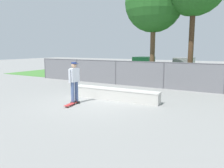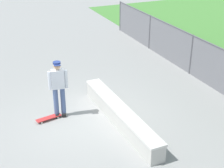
{
  "view_description": "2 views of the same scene",
  "coord_description": "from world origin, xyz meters",
  "views": [
    {
      "loc": [
        5.85,
        -8.31,
        2.42
      ],
      "look_at": [
        0.85,
        0.29,
        0.87
      ],
      "focal_mm": 36.54,
      "sensor_mm": 36.0,
      "label": 1
    },
    {
      "loc": [
        8.72,
        -2.88,
        5.59
      ],
      "look_at": [
        0.07,
        0.92,
        1.09
      ],
      "focal_mm": 54.92,
      "sensor_mm": 36.0,
      "label": 2
    }
  ],
  "objects": [
    {
      "name": "chainlink_fence",
      "position": [
        -0.0,
        5.11,
        0.89
      ],
      "size": [
        16.77,
        0.07,
        1.63
      ],
      "color": "#4C4C51",
      "rests_on": "ground"
    },
    {
      "name": "skateboarder",
      "position": [
        -0.54,
        -0.6,
        1.03
      ],
      "size": [
        0.35,
        0.59,
        1.84
      ],
      "color": "black",
      "rests_on": "ground"
    },
    {
      "name": "grass_strip",
      "position": [
        0.0,
        15.41,
        0.01
      ],
      "size": [
        28.7,
        20.0,
        0.02
      ],
      "primitive_type": "cube",
      "color": "#478438",
      "rests_on": "ground"
    },
    {
      "name": "tree_near_left",
      "position": [
        0.42,
        6.47,
        5.33
      ],
      "size": [
        3.76,
        3.76,
        7.24
      ],
      "color": "brown",
      "rests_on": "ground"
    },
    {
      "name": "ground_plane",
      "position": [
        0.0,
        0.0,
        0.0
      ],
      "size": [
        80.0,
        80.0,
        0.0
      ],
      "primitive_type": "plane",
      "color": "gray"
    },
    {
      "name": "car_white",
      "position": [
        1.28,
        12.17,
        0.84
      ],
      "size": [
        2.25,
        4.32,
        1.66
      ],
      "color": "silver",
      "rests_on": "ground"
    },
    {
      "name": "skateboard",
      "position": [
        -0.44,
        -1.01,
        0.07
      ],
      "size": [
        0.34,
        0.82,
        0.09
      ],
      "color": "red",
      "rests_on": "ground"
    },
    {
      "name": "car_green",
      "position": [
        -2.41,
        12.0,
        0.84
      ],
      "size": [
        2.25,
        4.32,
        1.66
      ],
      "color": "#1E6638",
      "rests_on": "ground"
    },
    {
      "name": "concrete_ledge",
      "position": [
        0.64,
        0.94,
        0.28
      ],
      "size": [
        4.41,
        0.59,
        0.56
      ],
      "color": "#B7B5AD",
      "rests_on": "ground"
    }
  ]
}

